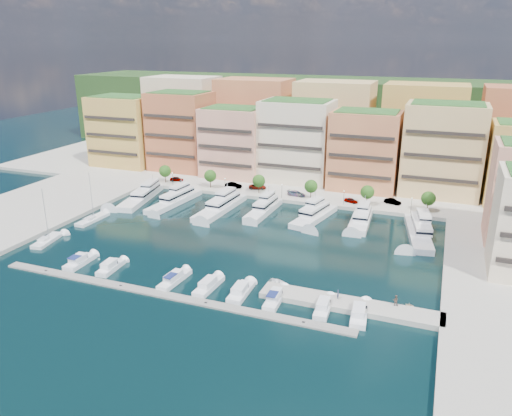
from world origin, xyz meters
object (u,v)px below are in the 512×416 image
(yacht_0, at_px, (142,195))
(cruiser_6, at_px, (241,292))
(yacht_5, at_px, (361,219))
(cruiser_8, at_px, (323,308))
(tree_3, at_px, (311,186))
(yacht_2, at_px, (222,205))
(lamppost_4, at_px, (412,203))
(cruiser_4, at_px, (174,280))
(yacht_3, at_px, (264,208))
(tree_0, at_px, (165,171))
(sailboat_1, at_px, (92,220))
(car_5, at_px, (393,201))
(tree_1, at_px, (210,176))
(person_1, at_px, (395,300))
(car_2, at_px, (257,187))
(tender_1, at_px, (313,291))
(cruiser_9, at_px, (359,314))
(sailboat_0, at_px, (47,241))
(cruiser_7, at_px, (275,298))
(tender_0, at_px, (278,282))
(yacht_1, at_px, (176,200))
(lamppost_1, at_px, (225,183))
(tree_5, at_px, (428,198))
(car_4, at_px, (351,200))
(lamppost_3, at_px, (344,195))
(lamppost_2, at_px, (282,189))
(car_1, at_px, (233,185))
(car_0, at_px, (177,179))
(car_3, at_px, (296,193))
(yacht_6, at_px, (419,230))
(tree_2, at_px, (259,181))
(person_0, at_px, (338,294))
(tender_3, at_px, (410,305))
(yacht_4, at_px, (315,215))
(lamppost_0, at_px, (173,177))
(cruiser_2, at_px, (111,268))

(yacht_0, distance_m, cruiser_6, 65.38)
(yacht_5, relative_size, cruiser_8, 2.21)
(tree_3, distance_m, yacht_2, 26.33)
(lamppost_4, bearing_deg, cruiser_4, -125.27)
(yacht_3, xyz_separation_m, yacht_5, (26.04, 0.70, -0.00))
(tree_0, relative_size, sailboat_1, 0.43)
(cruiser_8, xyz_separation_m, car_5, (4.61, 61.55, 1.21))
(tree_1, distance_m, person_1, 81.75)
(tree_0, bearing_deg, car_2, 7.18)
(tender_1, bearing_deg, cruiser_9, -128.68)
(yacht_0, relative_size, sailboat_0, 1.80)
(cruiser_7, relative_size, tender_0, 2.31)
(tree_1, xyz_separation_m, yacht_1, (-3.73, -15.03, -3.65))
(lamppost_1, relative_size, cruiser_4, 0.45)
(tree_0, distance_m, tender_0, 75.90)
(sailboat_0, bearing_deg, tender_1, -1.27)
(tree_5, bearing_deg, cruiser_6, -116.97)
(cruiser_8, xyz_separation_m, car_4, (-6.46, 58.67, 1.11))
(lamppost_3, bearing_deg, sailboat_1, -150.40)
(lamppost_2, xyz_separation_m, car_1, (-17.20, 4.40, -1.97))
(cruiser_8, xyz_separation_m, sailboat_1, (-66.66, 22.48, -0.24))
(lamppost_3, height_order, cruiser_9, lamppost_3)
(car_0, bearing_deg, yacht_1, -166.83)
(tree_0, distance_m, cruiser_8, 88.04)
(tree_3, xyz_separation_m, car_2, (-17.85, 3.80, -3.01))
(yacht_2, xyz_separation_m, cruiser_6, (23.60, -42.82, -0.66))
(sailboat_1, distance_m, car_3, 57.31)
(cruiser_8, bearing_deg, tender_1, 120.55)
(car_2, height_order, person_1, person_1)
(tender_0, relative_size, car_4, 0.95)
(car_2, bearing_deg, yacht_0, 107.54)
(cruiser_7, distance_m, car_2, 67.55)
(tree_3, bearing_deg, person_1, -61.14)
(cruiser_4, bearing_deg, yacht_6, 45.32)
(car_2, bearing_deg, cruiser_7, -172.03)
(cruiser_4, bearing_deg, tree_2, 94.45)
(person_1, bearing_deg, yacht_6, -98.42)
(tree_1, xyz_separation_m, sailboat_1, (-16.63, -35.60, -4.44))
(yacht_1, height_order, yacht_5, same)
(cruiser_7, height_order, car_1, car_1)
(lamppost_4, bearing_deg, yacht_1, -168.70)
(car_0, bearing_deg, tree_0, 119.89)
(car_2, relative_size, person_0, 3.06)
(tree_0, relative_size, tender_3, 3.63)
(sailboat_0, bearing_deg, yacht_4, 34.97)
(tree_1, distance_m, cruiser_8, 76.77)
(cruiser_8, relative_size, tender_3, 5.05)
(tree_5, bearing_deg, yacht_1, -167.49)
(lamppost_0, height_order, sailboat_0, sailboat_0)
(tree_0, xyz_separation_m, cruiser_2, (21.65, -58.08, -4.20))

